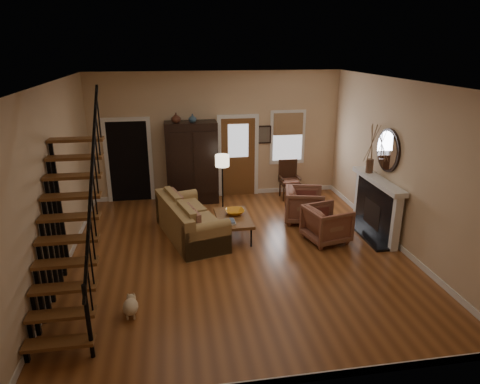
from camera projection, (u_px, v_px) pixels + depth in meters
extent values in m
plane|color=brown|center=(238.00, 254.00, 8.46)|extent=(7.00, 7.00, 0.00)
plane|color=white|center=(238.00, 82.00, 7.38)|extent=(7.00, 7.00, 0.00)
cube|color=#D6B389|center=(217.00, 136.00, 11.18)|extent=(6.50, 0.04, 3.30)
cube|color=#D6B389|center=(54.00, 183.00, 7.43)|extent=(0.04, 7.00, 3.30)
cube|color=#D6B389|center=(401.00, 166.00, 8.42)|extent=(0.04, 7.00, 3.30)
cube|color=black|center=(129.00, 160.00, 11.17)|extent=(1.00, 0.36, 2.10)
cube|color=brown|center=(238.00, 157.00, 11.45)|extent=(0.90, 0.06, 2.10)
cube|color=silver|center=(288.00, 137.00, 11.48)|extent=(0.96, 0.06, 1.46)
cube|color=black|center=(378.00, 208.00, 9.22)|extent=(0.24, 1.60, 1.15)
cube|color=white|center=(378.00, 181.00, 9.00)|extent=(0.30, 1.95, 0.10)
cylinder|color=silver|center=(387.00, 150.00, 8.81)|extent=(0.05, 0.90, 0.90)
imported|color=#4C2619|center=(176.00, 118.00, 10.42)|extent=(0.24, 0.24, 0.25)
imported|color=#334C60|center=(192.00, 118.00, 10.48)|extent=(0.20, 0.20, 0.21)
imported|color=orange|center=(235.00, 212.00, 9.18)|extent=(0.41, 0.41, 0.10)
imported|color=brown|center=(327.00, 224.00, 8.90)|extent=(1.00, 0.99, 0.76)
imported|color=brown|center=(304.00, 205.00, 9.90)|extent=(1.05, 1.04, 0.79)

